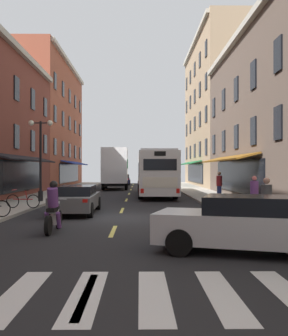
{
  "coord_description": "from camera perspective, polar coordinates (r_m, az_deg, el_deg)",
  "views": [
    {
      "loc": [
        0.87,
        -16.39,
        2.03
      ],
      "look_at": [
        1.18,
        11.83,
        2.11
      ],
      "focal_mm": 42.19,
      "sensor_mm": 36.0,
      "label": 1
    }
  ],
  "objects": [
    {
      "name": "ground_plane",
      "position": [
        16.55,
        -3.66,
        -7.38
      ],
      "size": [
        34.8,
        80.0,
        0.1
      ],
      "primitive_type": "cube",
      "color": "black"
    },
    {
      "name": "box_truck",
      "position": [
        39.36,
        -4.16,
        -0.11
      ],
      "size": [
        2.59,
        7.13,
        4.04
      ],
      "color": "#B21E19",
      "rests_on": "ground"
    },
    {
      "name": "lane_centre_dashes",
      "position": [
        16.29,
        -3.71,
        -7.3
      ],
      "size": [
        0.14,
        73.9,
        0.01
      ],
      "color": "#DBCC4C",
      "rests_on": "ground"
    },
    {
      "name": "pedestrian_mid",
      "position": [
        13.45,
        17.29,
        -4.69
      ],
      "size": [
        0.36,
        0.36,
        1.62
      ],
      "rotation": [
        0.0,
        0.0,
        6.1
      ],
      "color": "#33663F",
      "rests_on": "sidewalk_right"
    },
    {
      "name": "sedan_near",
      "position": [
        18.36,
        -9.74,
        -4.42
      ],
      "size": [
        1.9,
        4.75,
        1.28
      ],
      "color": "#515154",
      "rests_on": "ground"
    },
    {
      "name": "sidewalk_right",
      "position": [
        17.26,
        16.44,
        -6.67
      ],
      "size": [
        3.0,
        80.0,
        0.14
      ],
      "primitive_type": "cube",
      "color": "#A39E93",
      "rests_on": "ground"
    },
    {
      "name": "bicycle_mid",
      "position": [
        20.05,
        -17.08,
        -4.52
      ],
      "size": [
        1.7,
        0.48,
        0.91
      ],
      "color": "black",
      "rests_on": "sidewalk_left"
    },
    {
      "name": "sedan_far",
      "position": [
        50.42,
        -3.16,
        -1.67
      ],
      "size": [
        2.03,
        4.49,
        1.35
      ],
      "color": "navy",
      "rests_on": "ground"
    },
    {
      "name": "pedestrian_rear",
      "position": [
        25.18,
        10.82,
        -2.43
      ],
      "size": [
        0.36,
        0.36,
        1.73
      ],
      "rotation": [
        0.0,
        0.0,
        1.34
      ],
      "color": "navy",
      "rests_on": "sidewalk_right"
    },
    {
      "name": "sedan_mid",
      "position": [
        9.96,
        15.16,
        -7.77
      ],
      "size": [
        4.8,
        3.04,
        1.38
      ],
      "color": "silver",
      "rests_on": "ground"
    },
    {
      "name": "street_lamp_twin",
      "position": [
        24.04,
        -14.72,
        1.68
      ],
      "size": [
        1.42,
        0.32,
        4.77
      ],
      "color": "black",
      "rests_on": "sidewalk_left"
    },
    {
      "name": "crosswalk_near",
      "position": [
        6.76,
        -8.36,
        -17.61
      ],
      "size": [
        7.1,
        2.8,
        0.01
      ],
      "color": "silver",
      "rests_on": "ground"
    },
    {
      "name": "transit_bus",
      "position": [
        30.2,
        1.63,
        -0.69
      ],
      "size": [
        2.72,
        12.21,
        3.34
      ],
      "color": "silver",
      "rests_on": "ground"
    },
    {
      "name": "pedestrian_far",
      "position": [
        18.41,
        15.65,
        -3.52
      ],
      "size": [
        0.36,
        0.36,
        1.59
      ],
      "rotation": [
        0.0,
        0.0,
        4.39
      ],
      "color": "#66387F",
      "rests_on": "sidewalk_right"
    },
    {
      "name": "motorcycle_rider",
      "position": [
        13.09,
        -12.94,
        -5.95
      ],
      "size": [
        0.62,
        2.07,
        1.66
      ],
      "color": "black",
      "rests_on": "ground"
    }
  ]
}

